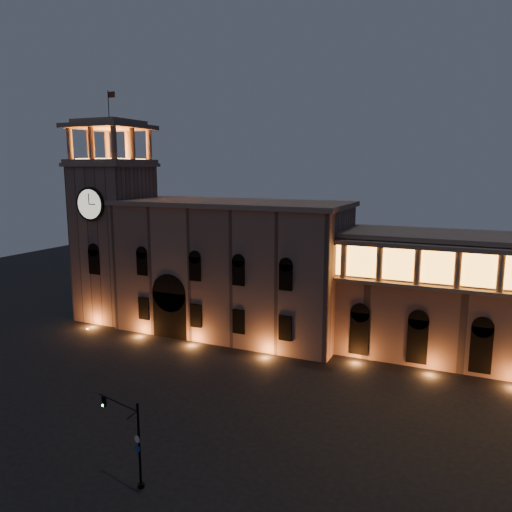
% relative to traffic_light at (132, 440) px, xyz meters
% --- Properties ---
extents(ground, '(160.00, 160.00, 0.00)m').
position_rel_traffic_light_xyz_m(ground, '(-6.86, 10.66, -3.29)').
color(ground, black).
rests_on(ground, ground).
extents(government_building, '(30.80, 12.80, 17.60)m').
position_rel_traffic_light_xyz_m(government_building, '(-8.94, 32.59, 5.48)').
color(government_building, '#7F5F53').
rests_on(government_building, ground).
extents(clock_tower, '(9.80, 9.80, 32.40)m').
position_rel_traffic_light_xyz_m(clock_tower, '(-27.36, 31.64, 9.21)').
color(clock_tower, '#7F5F53').
rests_on(clock_tower, ground).
extents(traffic_light, '(4.45, 1.32, 6.26)m').
position_rel_traffic_light_xyz_m(traffic_light, '(0.00, 0.00, 0.00)').
color(traffic_light, black).
rests_on(traffic_light, ground).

